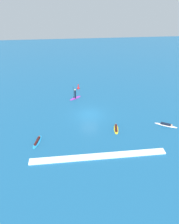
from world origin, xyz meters
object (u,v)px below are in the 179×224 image
surfer_on_purple_board (75,96)px  surfer_on_blue_board (37,141)px  marker_buoy (78,88)px  surfer_on_yellow_board (116,128)px  surfer_on_white_board (166,125)px

surfer_on_purple_board → surfer_on_blue_board: bearing=27.2°
surfer_on_purple_board → marker_buoy: size_ratio=2.24×
surfer_on_purple_board → surfer_on_yellow_board: 11.52m
surfer_on_white_board → marker_buoy: bearing=159.7°
surfer_on_purple_board → surfer_on_white_board: 16.16m
surfer_on_blue_board → surfer_on_purple_board: bearing=-10.6°
surfer_on_blue_board → surfer_on_white_board: size_ratio=0.93×
surfer_on_yellow_board → marker_buoy: 15.03m
surfer_on_blue_board → marker_buoy: bearing=-7.4°
surfer_on_white_board → surfer_on_blue_board: bearing=-144.1°
surfer_on_blue_board → surfer_on_white_board: 18.11m
surfer_on_yellow_board → surfer_on_purple_board: bearing=37.0°
marker_buoy → surfer_on_white_board: bearing=-50.9°
surfer_on_purple_board → surfer_on_yellow_board: size_ratio=0.95×
surfer_on_yellow_board → marker_buoy: bearing=27.1°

